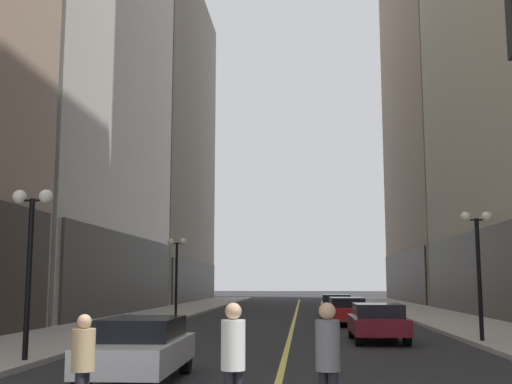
{
  "coord_description": "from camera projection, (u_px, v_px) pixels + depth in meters",
  "views": [
    {
      "loc": [
        0.55,
        -5.17,
        2.09
      ],
      "look_at": [
        -2.14,
        30.83,
        7.17
      ],
      "focal_mm": 44.61,
      "sensor_mm": 36.0,
      "label": 1
    }
  ],
  "objects": [
    {
      "name": "pedestrian_in_grey_suit",
      "position": [
        328.0,
        357.0,
        8.69
      ],
      "size": [
        0.48,
        0.48,
        1.8
      ],
      "color": "black",
      "rests_on": "ground"
    },
    {
      "name": "sidewalk_left",
      "position": [
        164.0,
        314.0,
        40.04
      ],
      "size": [
        4.5,
        78.0,
        0.15
      ],
      "primitive_type": "cube",
      "color": "#ADA8A0",
      "rests_on": "ground"
    },
    {
      "name": "car_maroon",
      "position": [
        377.0,
        321.0,
        22.06
      ],
      "size": [
        1.82,
        4.09,
        1.32
      ],
      "color": "maroon",
      "rests_on": "ground"
    },
    {
      "name": "street_lamp_left_near",
      "position": [
        31.0,
        235.0,
        16.22
      ],
      "size": [
        1.06,
        0.36,
        4.43
      ],
      "color": "black",
      "rests_on": "ground"
    },
    {
      "name": "car_red",
      "position": [
        347.0,
        310.0,
        30.62
      ],
      "size": [
        1.81,
        4.57,
        1.32
      ],
      "color": "#B21919",
      "rests_on": "ground"
    },
    {
      "name": "lane_centre_stripe",
      "position": [
        295.0,
        315.0,
        39.42
      ],
      "size": [
        0.16,
        70.0,
        0.01
      ],
      "primitive_type": "cube",
      "color": "#E5D64C",
      "rests_on": "ground"
    },
    {
      "name": "street_lamp_left_far",
      "position": [
        177.0,
        260.0,
        34.8
      ],
      "size": [
        1.06,
        0.36,
        4.43
      ],
      "color": "black",
      "rests_on": "ground"
    },
    {
      "name": "street_lamp_right_mid",
      "position": [
        478.0,
        246.0,
        21.37
      ],
      "size": [
        1.06,
        0.36,
        4.43
      ],
      "color": "black",
      "rests_on": "ground"
    },
    {
      "name": "pedestrian_in_white_shirt",
      "position": [
        233.0,
        357.0,
        8.79
      ],
      "size": [
        0.48,
        0.48,
        1.79
      ],
      "color": "black",
      "rests_on": "ground"
    },
    {
      "name": "sidewalk_right",
      "position": [
        431.0,
        315.0,
        38.82
      ],
      "size": [
        4.5,
        78.0,
        0.15
      ],
      "primitive_type": "cube",
      "color": "#ADA8A0",
      "rests_on": "ground"
    },
    {
      "name": "car_white",
      "position": [
        140.0,
        347.0,
        13.3
      ],
      "size": [
        1.76,
        4.06,
        1.32
      ],
      "color": "silver",
      "rests_on": "ground"
    },
    {
      "name": "car_grey",
      "position": [
        337.0,
        305.0,
        37.43
      ],
      "size": [
        1.99,
        4.4,
        1.32
      ],
      "color": "slate",
      "rests_on": "ground"
    },
    {
      "name": "building_left_far",
      "position": [
        137.0,
        141.0,
        67.73
      ],
      "size": [
        13.39,
        26.0,
        34.06
      ],
      "color": "#A8A399",
      "rests_on": "ground"
    },
    {
      "name": "ground_plane",
      "position": [
        295.0,
        315.0,
        39.42
      ],
      "size": [
        200.0,
        200.0,
        0.0
      ],
      "primitive_type": "plane",
      "color": "#262628"
    },
    {
      "name": "pedestrian_in_tan_trench",
      "position": [
        83.0,
        361.0,
        9.33
      ],
      "size": [
        0.38,
        0.38,
        1.6
      ],
      "color": "black",
      "rests_on": "ground"
    }
  ]
}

